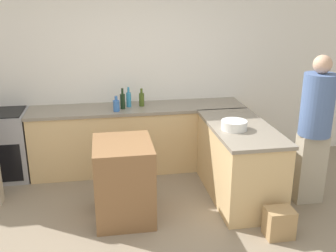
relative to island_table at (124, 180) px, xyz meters
The scene contains 12 objects.
ground_plane 0.81m from the island_table, 66.20° to the right, with size 14.00×14.00×0.00m, color gray.
wall_back 1.84m from the island_table, 80.01° to the left, with size 8.00×0.06×2.70m.
counter_back 1.28m from the island_table, 77.49° to the left, with size 2.88×0.62×0.89m.
counter_peninsula 1.39m from the island_table, 10.16° to the left, with size 0.69×1.45×0.89m.
island_table is the anchor object (origin of this frame).
mixing_bowl 1.36m from the island_table, ahead, with size 0.29×0.29×0.10m.
wine_bottle_dark 1.32m from the island_table, 86.27° to the left, with size 0.06×0.06×0.28m.
olive_oil_bottle 1.44m from the island_table, 75.29° to the left, with size 0.07×0.07×0.24m.
dish_soap_bottle 1.40m from the island_table, 82.70° to the left, with size 0.07×0.07×0.27m.
water_bottle_blue 1.21m from the island_table, 90.54° to the left, with size 0.08×0.08×0.20m.
person_at_peninsula 2.20m from the island_table, ahead, with size 0.35×0.35×1.72m.
paper_bag 1.66m from the island_table, 23.30° to the right, with size 0.28×0.22×0.30m.
Camera 1 is at (-0.44, -3.20, 2.32)m, focal length 42.00 mm.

